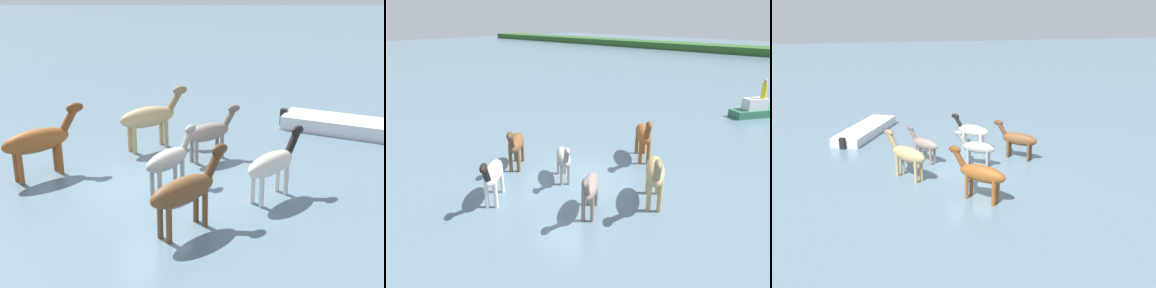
# 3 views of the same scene
# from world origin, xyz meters

# --- Properties ---
(ground_plane) EXTENTS (179.78, 179.78, 0.00)m
(ground_plane) POSITION_xyz_m (0.00, 0.00, 0.00)
(ground_plane) COLOR slate
(horse_dark_mare) EXTENTS (1.92, 1.54, 1.66)m
(horse_dark_mare) POSITION_xyz_m (-0.25, -0.22, 0.92)
(horse_dark_mare) COLOR #9E9993
(horse_dark_mare) RESTS_ON ground_plane
(horse_mid_herd) EXTENTS (1.96, 2.01, 1.89)m
(horse_mid_herd) POSITION_xyz_m (-2.56, -0.72, 1.04)
(horse_mid_herd) COLOR brown
(horse_mid_herd) RESTS_ON ground_plane
(horse_rear_stallion) EXTENTS (2.09, 2.25, 2.06)m
(horse_rear_stallion) POSITION_xyz_m (0.71, 3.64, 1.14)
(horse_rear_stallion) COLOR brown
(horse_rear_stallion) RESTS_ON ground_plane
(horse_lead) EXTENTS (1.85, 2.42, 2.07)m
(horse_lead) POSITION_xyz_m (3.23, 0.60, 1.14)
(horse_lead) COLOR tan
(horse_lead) RESTS_ON ground_plane
(horse_gray_outer) EXTENTS (1.51, 1.99, 1.69)m
(horse_gray_outer) POSITION_xyz_m (2.16, -1.40, 0.93)
(horse_gray_outer) COLOR gray
(horse_gray_outer) RESTS_ON ground_plane
(horse_dun_straggler) EXTENTS (1.90, 1.91, 1.81)m
(horse_dun_straggler) POSITION_xyz_m (-0.75, -3.00, 1.00)
(horse_dun_straggler) COLOR silver
(horse_dun_straggler) RESTS_ON ground_plane
(boat_launch_far) EXTENTS (4.06, 5.94, 0.77)m
(boat_launch_far) POSITION_xyz_m (4.87, -7.22, 0.19)
(boat_launch_far) COLOR silver
(boat_launch_far) RESTS_ON ground_plane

